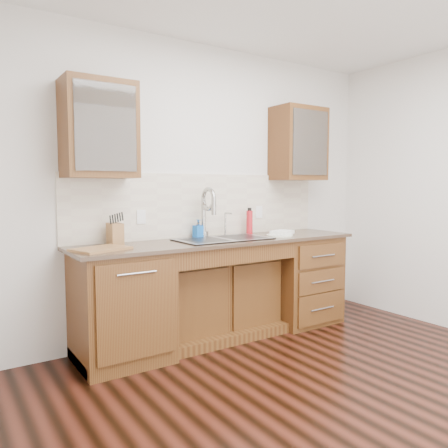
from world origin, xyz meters
TOP-DOWN VIEW (x-y plane):
  - ground at (0.00, 0.00)m, footprint 4.00×3.50m
  - wall_back at (0.00, 1.80)m, footprint 4.00×0.10m
  - base_cabinet_left at (-0.95, 1.44)m, footprint 0.70×0.62m
  - base_cabinet_center at (0.00, 1.53)m, footprint 1.20×0.44m
  - base_cabinet_right at (0.95, 1.44)m, footprint 0.70×0.62m
  - countertop at (0.00, 1.43)m, footprint 2.70×0.65m
  - backsplash at (0.00, 1.74)m, footprint 2.70×0.02m
  - sink at (0.00, 1.41)m, footprint 0.84×0.46m
  - faucet at (-0.07, 1.64)m, footprint 0.04×0.04m
  - filter_tap at (0.18, 1.65)m, footprint 0.02×0.02m
  - upper_cabinet_left at (-1.05, 1.58)m, footprint 0.55×0.34m
  - upper_cabinet_right at (1.05, 1.58)m, footprint 0.55×0.34m
  - outlet_left at (-0.65, 1.73)m, footprint 0.08×0.01m
  - outlet_right at (0.65, 1.73)m, footprint 0.08×0.01m
  - soap_bottle at (-0.13, 1.64)m, footprint 0.08×0.09m
  - water_bottle at (0.45, 1.63)m, footprint 0.07×0.07m
  - plate at (0.60, 1.34)m, footprint 0.30×0.30m
  - dish_towel at (0.64, 1.35)m, footprint 0.26×0.23m
  - knife_block at (-0.93, 1.60)m, footprint 0.10×0.16m
  - cutting_board at (-1.12, 1.37)m, footprint 0.46×0.39m
  - cup_left_a at (-1.11, 1.58)m, footprint 0.14×0.14m
  - cup_left_b at (-0.95, 1.58)m, footprint 0.11×0.11m
  - cup_right_a at (0.94, 1.58)m, footprint 0.18×0.18m
  - cup_right_b at (1.09, 1.58)m, footprint 0.11×0.11m

SIDE VIEW (x-z plane):
  - ground at x=0.00m, z-range -0.10..0.00m
  - base_cabinet_center at x=0.00m, z-range 0.00..0.70m
  - base_cabinet_left at x=-0.95m, z-range 0.00..0.88m
  - base_cabinet_right at x=0.95m, z-range 0.00..0.88m
  - sink at x=0.00m, z-range 0.73..0.92m
  - countertop at x=0.00m, z-range 0.88..0.91m
  - plate at x=0.60m, z-range 0.91..0.92m
  - cutting_board at x=-1.12m, z-range 0.91..0.93m
  - dish_towel at x=0.64m, z-range 0.93..0.96m
  - soap_bottle at x=-0.13m, z-range 0.91..1.08m
  - knife_block at x=-0.93m, z-range 0.91..1.09m
  - water_bottle at x=0.45m, z-range 0.91..1.14m
  - filter_tap at x=0.18m, z-range 0.91..1.15m
  - faucet at x=-0.07m, z-range 0.91..1.31m
  - outlet_left at x=-0.65m, z-range 1.06..1.18m
  - outlet_right at x=0.65m, z-range 1.06..1.18m
  - backsplash at x=0.00m, z-range 0.91..1.50m
  - wall_back at x=0.00m, z-range 0.00..2.70m
  - cup_left_b at x=-0.95m, z-range 1.72..1.82m
  - cup_right_b at x=1.09m, z-range 1.72..1.82m
  - cup_left_a at x=-1.11m, z-range 1.72..1.82m
  - cup_right_a at x=0.94m, z-range 1.72..1.83m
  - upper_cabinet_left at x=-1.05m, z-range 1.45..2.20m
  - upper_cabinet_right at x=1.05m, z-range 1.45..2.20m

